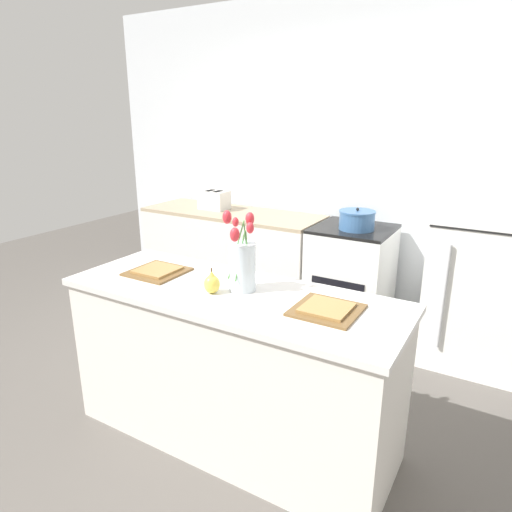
# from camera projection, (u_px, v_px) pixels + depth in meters

# --- Properties ---
(ground_plane) EXTENTS (10.00, 10.00, 0.00)m
(ground_plane) POSITION_uv_depth(u_px,v_px,m) (234.00, 435.00, 2.61)
(ground_plane) COLOR #59544F
(back_wall) EXTENTS (5.20, 0.08, 2.70)m
(back_wall) POSITION_uv_depth(u_px,v_px,m) (362.00, 163.00, 3.84)
(back_wall) COLOR silver
(back_wall) RESTS_ON ground_plane
(kitchen_island) EXTENTS (1.80, 0.66, 0.89)m
(kitchen_island) POSITION_uv_depth(u_px,v_px,m) (233.00, 366.00, 2.47)
(kitchen_island) COLOR silver
(kitchen_island) RESTS_ON ground_plane
(back_counter) EXTENTS (1.68, 0.60, 0.89)m
(back_counter) POSITION_uv_depth(u_px,v_px,m) (232.00, 258.00, 4.30)
(back_counter) COLOR silver
(back_counter) RESTS_ON ground_plane
(stove_range) EXTENTS (0.60, 0.61, 0.89)m
(stove_range) POSITION_uv_depth(u_px,v_px,m) (350.00, 280.00, 3.73)
(stove_range) COLOR silver
(stove_range) RESTS_ON ground_plane
(refrigerator) EXTENTS (0.68, 0.67, 1.70)m
(refrigerator) POSITION_uv_depth(u_px,v_px,m) (486.00, 250.00, 3.15)
(refrigerator) COLOR white
(refrigerator) RESTS_ON ground_plane
(flower_vase) EXTENTS (0.15, 0.17, 0.42)m
(flower_vase) POSITION_uv_depth(u_px,v_px,m) (242.00, 262.00, 2.31)
(flower_vase) COLOR silver
(flower_vase) RESTS_ON kitchen_island
(pear_figurine) EXTENTS (0.08, 0.08, 0.13)m
(pear_figurine) POSITION_uv_depth(u_px,v_px,m) (212.00, 283.00, 2.30)
(pear_figurine) COLOR #E5CC4C
(pear_figurine) RESTS_ON kitchen_island
(plate_setting_left) EXTENTS (0.30, 0.30, 0.02)m
(plate_setting_left) POSITION_uv_depth(u_px,v_px,m) (157.00, 271.00, 2.60)
(plate_setting_left) COLOR brown
(plate_setting_left) RESTS_ON kitchen_island
(plate_setting_right) EXTENTS (0.30, 0.30, 0.02)m
(plate_setting_right) POSITION_uv_depth(u_px,v_px,m) (327.00, 309.00, 2.10)
(plate_setting_right) COLOR brown
(plate_setting_right) RESTS_ON kitchen_island
(toaster) EXTENTS (0.28, 0.18, 0.17)m
(toaster) POSITION_uv_depth(u_px,v_px,m) (214.00, 200.00, 4.25)
(toaster) COLOR silver
(toaster) RESTS_ON back_counter
(cooking_pot) EXTENTS (0.28, 0.28, 0.17)m
(cooking_pot) POSITION_uv_depth(u_px,v_px,m) (357.00, 220.00, 3.52)
(cooking_pot) COLOR #386093
(cooking_pot) RESTS_ON stove_range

